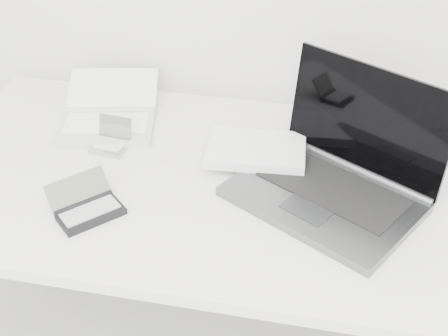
% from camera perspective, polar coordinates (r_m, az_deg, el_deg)
% --- Properties ---
extents(desk, '(1.60, 0.80, 0.73)m').
position_cam_1_polar(desk, '(1.56, 1.38, -2.49)').
color(desk, white).
rests_on(desk, ground).
extents(laptop_large, '(0.58, 0.49, 0.28)m').
position_cam_1_polar(laptop_large, '(1.50, 8.67, -0.21)').
color(laptop_large, '#5A5C5F').
rests_on(laptop_large, desk).
extents(netbook_open_white, '(0.32, 0.38, 0.07)m').
position_cam_1_polar(netbook_open_white, '(1.77, -10.55, 4.61)').
color(netbook_open_white, silver).
rests_on(netbook_open_white, desk).
extents(pda_silver, '(0.10, 0.10, 0.07)m').
position_cam_1_polar(pda_silver, '(1.67, -10.26, 2.35)').
color(pda_silver, '#B8B8BC').
rests_on(pda_silver, desk).
extents(palmtop_charcoal, '(0.19, 0.19, 0.07)m').
position_cam_1_polar(palmtop_charcoal, '(1.45, -12.38, -3.57)').
color(palmtop_charcoal, black).
rests_on(palmtop_charcoal, desk).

